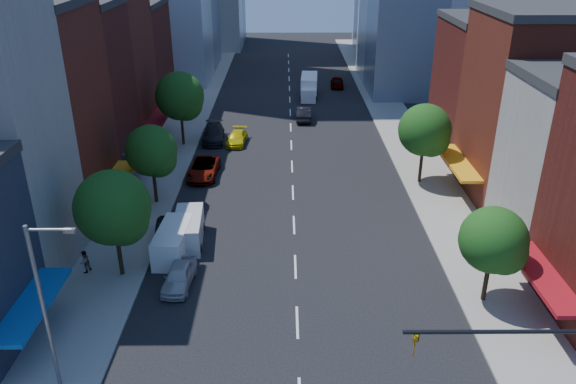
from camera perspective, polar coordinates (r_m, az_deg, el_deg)
name	(u,v)px	position (r m, az deg, el deg)	size (l,w,h in m)	color
sidewalk_left	(181,133)	(65.01, -10.85, 5.95)	(5.00, 120.00, 0.15)	gray
sidewalk_right	(401,132)	(65.28, 11.40, 5.98)	(5.00, 120.00, 0.15)	gray
bldg_left_2	(17,117)	(47.49, -25.84, 6.88)	(12.00, 9.00, 16.00)	maroon
bldg_left_3	(59,94)	(55.12, -22.25, 9.20)	(12.00, 8.00, 15.00)	#4C1913
bldg_left_4	(87,63)	(62.66, -19.71, 12.26)	(12.00, 9.00, 17.00)	maroon
bldg_left_5	(115,63)	(71.91, -17.15, 12.44)	(12.00, 10.00, 13.00)	#4C1913
bldg_right_2	(549,109)	(51.25, 24.95, 7.64)	(12.00, 10.00, 15.00)	maroon
bldg_right_3	(503,90)	(60.37, 21.04, 9.65)	(12.00, 10.00, 13.00)	#4C1913
streetlight	(46,299)	(28.71, -23.41, -9.98)	(2.25, 0.25, 9.00)	slate
tree_left_near	(115,211)	(36.78, -17.15, -1.81)	(4.80, 4.80, 7.30)	black
tree_left_mid	(153,153)	(46.65, -13.55, 3.89)	(4.20, 4.20, 6.65)	black
tree_left_far	(181,98)	(59.49, -10.79, 9.36)	(5.00, 5.00, 7.75)	black
tree_right_near	(496,243)	(35.13, 20.36, -4.87)	(4.00, 4.00, 6.20)	black
tree_right_far	(426,132)	(50.60, 13.88, 5.91)	(4.60, 4.60, 7.20)	black
parked_car_front	(179,276)	(36.98, -11.00, -8.36)	(1.69, 4.19, 1.43)	#A9A9AD
parked_car_second	(166,231)	(42.51, -12.28, -3.87)	(1.39, 4.00, 1.32)	black
parked_car_third	(204,168)	(52.69, -8.57, 2.38)	(2.56, 5.56, 1.54)	#999999
parked_car_rear	(214,134)	(61.73, -7.58, 5.87)	(2.25, 5.55, 1.61)	black
cargo_van_near	(173,243)	(40.07, -11.61, -5.06)	(2.26, 5.04, 2.10)	white
cargo_van_far	(188,230)	(41.46, -10.10, -3.87)	(2.27, 4.99, 2.08)	silver
taxi	(237,138)	(60.71, -5.19, 5.51)	(1.85, 4.54, 1.32)	#D7C80B
traffic_car_oncoming	(304,113)	(68.44, 1.63, 7.99)	(1.72, 4.93, 1.62)	black
traffic_car_far	(337,82)	(84.06, 5.01, 11.10)	(1.83, 4.55, 1.55)	#999999
box_truck	(309,87)	(78.30, 2.15, 10.58)	(2.57, 7.26, 2.88)	white
pedestrian_far	(85,262)	(39.68, -19.96, -6.67)	(0.76, 0.59, 1.57)	#999999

